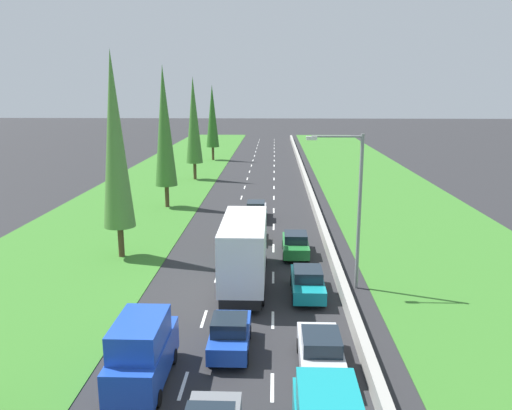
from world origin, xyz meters
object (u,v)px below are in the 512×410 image
silver_sedan_right_lane (321,352)px  white_box_truck_centre_lane (245,249)px  green_sedan_right_lane (295,244)px  poplar_tree_fifth (212,116)px  street_light_mast (354,201)px  teal_sedan_right_lane (308,282)px  poplar_tree_third (164,127)px  blue_hatchback_centre_lane (230,334)px  yellow_hatchback_centre_lane (249,230)px  poplar_tree_second (115,141)px  poplar_tree_fourth (194,121)px  silver_sedan_centre_lane (256,210)px  blue_van_left_lane (142,352)px

silver_sedan_right_lane → white_box_truck_centre_lane: white_box_truck_centre_lane is taller
green_sedan_right_lane → poplar_tree_fifth: bearing=103.2°
poplar_tree_fifth → street_light_mast: (14.65, -55.68, -1.95)m
teal_sedan_right_lane → poplar_tree_third: (-12.50, 21.96, 7.11)m
blue_hatchback_centre_lane → yellow_hatchback_centre_lane: (-0.03, 17.32, 0.00)m
green_sedan_right_lane → poplar_tree_second: size_ratio=0.32×
street_light_mast → white_box_truck_centre_lane: bearing=176.6°
teal_sedan_right_lane → white_box_truck_centre_lane: (-3.62, 1.62, 1.37)m
silver_sedan_right_lane → yellow_hatchback_centre_lane: yellow_hatchback_centre_lane is taller
white_box_truck_centre_lane → poplar_tree_fourth: 37.81m
poplar_tree_second → poplar_tree_fifth: 50.50m
yellow_hatchback_centre_lane → poplar_tree_fifth: bearing=100.1°
silver_sedan_centre_lane → poplar_tree_fifth: 40.95m
white_box_truck_centre_lane → poplar_tree_third: size_ratio=0.68×
blue_van_left_lane → poplar_tree_second: 17.83m
poplar_tree_second → green_sedan_right_lane: bearing=3.8°
blue_hatchback_centre_lane → poplar_tree_fifth: size_ratio=0.32×
street_light_mast → poplar_tree_fifth: bearing=104.7°
poplar_tree_second → blue_hatchback_centre_lane: bearing=-56.2°
green_sedan_right_lane → street_light_mast: bearing=-63.6°
blue_hatchback_centre_lane → poplar_tree_second: size_ratio=0.28×
green_sedan_right_lane → street_light_mast: size_ratio=0.50×
silver_sedan_right_lane → poplar_tree_third: (-12.55, 29.82, 7.11)m
teal_sedan_right_lane → yellow_hatchback_centre_lane: 11.48m
blue_van_left_lane → street_light_mast: 14.67m
poplar_tree_third → poplar_tree_fifth: poplar_tree_third is taller
teal_sedan_right_lane → poplar_tree_third: size_ratio=0.33×
poplar_tree_fourth → street_light_mast: (14.77, -36.80, -2.35)m
street_light_mast → silver_sedan_centre_lane: bearing=110.7°
yellow_hatchback_centre_lane → poplar_tree_fourth: (-8.34, 27.23, 6.74)m
poplar_tree_third → poplar_tree_fifth: size_ratio=1.12×
yellow_hatchback_centre_lane → poplar_tree_second: bearing=-153.1°
blue_hatchback_centre_lane → poplar_tree_second: bearing=123.8°
white_box_truck_centre_lane → poplar_tree_fifth: 56.18m
silver_sedan_right_lane → silver_sedan_centre_lane: size_ratio=1.00×
poplar_tree_second → teal_sedan_right_lane: bearing=-27.3°
street_light_mast → poplar_tree_second: bearing=161.0°
white_box_truck_centre_lane → street_light_mast: bearing=-3.4°
poplar_tree_third → poplar_tree_fourth: bearing=88.9°
teal_sedan_right_lane → poplar_tree_fifth: poplar_tree_fifth is taller
poplar_tree_fifth → poplar_tree_fourth: bearing=-90.4°
green_sedan_right_lane → poplar_tree_fifth: size_ratio=0.37×
poplar_tree_second → street_light_mast: bearing=-19.0°
white_box_truck_centre_lane → poplar_tree_second: size_ratio=0.67×
teal_sedan_right_lane → blue_hatchback_centre_lane: bearing=-120.4°
silver_sedan_centre_lane → street_light_mast: size_ratio=0.50×
white_box_truck_centre_lane → poplar_tree_fourth: size_ratio=0.72×
silver_sedan_centre_lane → yellow_hatchback_centre_lane: bearing=-92.8°
teal_sedan_right_lane → silver_sedan_centre_lane: 17.75m
poplar_tree_third → poplar_tree_fifth: bearing=89.3°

